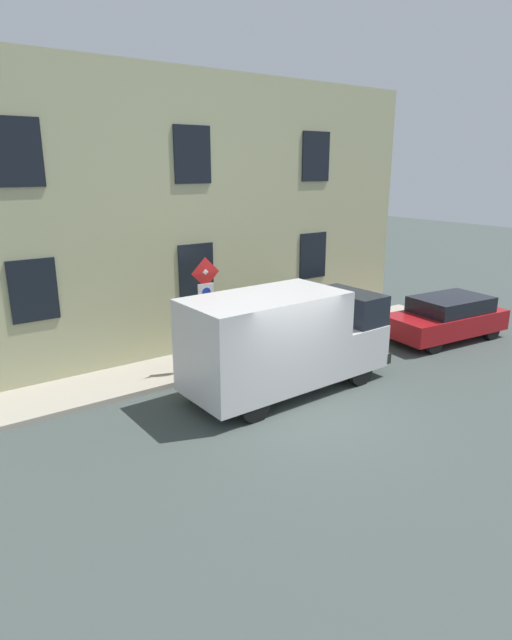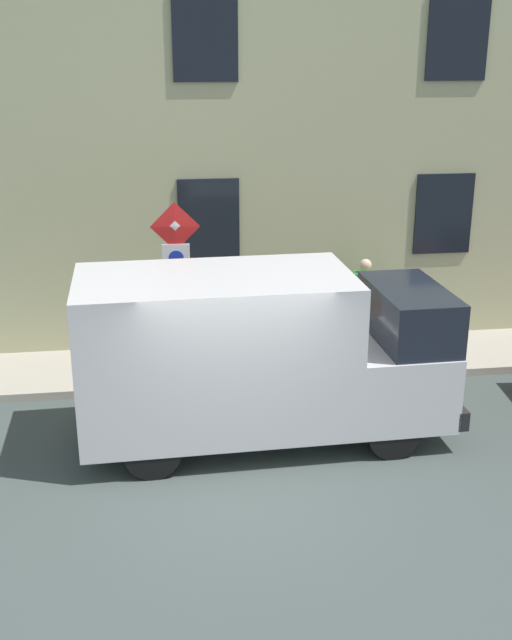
{
  "view_description": "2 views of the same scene",
  "coord_description": "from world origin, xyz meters",
  "px_view_note": "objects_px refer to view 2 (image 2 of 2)",
  "views": [
    {
      "loc": [
        -8.24,
        7.14,
        5.32
      ],
      "look_at": [
        2.89,
        -0.8,
        1.32
      ],
      "focal_mm": 29.42,
      "sensor_mm": 36.0,
      "label": 1
    },
    {
      "loc": [
        -8.96,
        1.03,
        5.4
      ],
      "look_at": [
        2.44,
        -0.55,
        1.37
      ],
      "focal_mm": 43.34,
      "sensor_mm": 36.0,
      "label": 2
    }
  ],
  "objects_px": {
    "bicycle_black": "(335,329)",
    "litter_bin": "(272,348)",
    "delivery_van": "(258,353)",
    "bicycle_red": "(284,331)",
    "sign_post_stacked": "(176,268)",
    "pedestrian": "(364,301)",
    "bicycle_blue": "(386,327)"
  },
  "relations": [
    {
      "from": "bicycle_red",
      "to": "pedestrian",
      "type": "height_order",
      "value": "pedestrian"
    },
    {
      "from": "sign_post_stacked",
      "to": "bicycle_black",
      "type": "bearing_deg",
      "value": -69.12
    },
    {
      "from": "bicycle_black",
      "to": "pedestrian",
      "type": "distance_m",
      "value": 0.75
    },
    {
      "from": "delivery_van",
      "to": "pedestrian",
      "type": "height_order",
      "value": "delivery_van"
    },
    {
      "from": "sign_post_stacked",
      "to": "litter_bin",
      "type": "relative_size",
      "value": 3.23
    },
    {
      "from": "bicycle_blue",
      "to": "pedestrian",
      "type": "distance_m",
      "value": 0.74
    },
    {
      "from": "delivery_van",
      "to": "bicycle_red",
      "type": "height_order",
      "value": "delivery_van"
    },
    {
      "from": "bicycle_black",
      "to": "bicycle_blue",
      "type": "bearing_deg",
      "value": 175.21
    },
    {
      "from": "sign_post_stacked",
      "to": "delivery_van",
      "type": "distance_m",
      "value": 2.31
    },
    {
      "from": "delivery_van",
      "to": "bicycle_blue",
      "type": "xyz_separation_m",
      "value": [
        3.03,
        -2.84,
        -0.82
      ]
    },
    {
      "from": "delivery_van",
      "to": "bicycle_red",
      "type": "bearing_deg",
      "value": 71.9
    },
    {
      "from": "bicycle_blue",
      "to": "pedestrian",
      "type": "xyz_separation_m",
      "value": [
        -0.11,
        0.48,
        0.56
      ]
    },
    {
      "from": "bicycle_red",
      "to": "litter_bin",
      "type": "distance_m",
      "value": 1.05
    },
    {
      "from": "pedestrian",
      "to": "bicycle_black",
      "type": "bearing_deg",
      "value": 89.18
    },
    {
      "from": "bicycle_black",
      "to": "litter_bin",
      "type": "distance_m",
      "value": 1.66
    },
    {
      "from": "bicycle_blue",
      "to": "pedestrian",
      "type": "relative_size",
      "value": 1.0
    },
    {
      "from": "bicycle_blue",
      "to": "litter_bin",
      "type": "distance_m",
      "value": 2.51
    },
    {
      "from": "bicycle_red",
      "to": "bicycle_blue",
      "type": "bearing_deg",
      "value": 172.99
    },
    {
      "from": "bicycle_red",
      "to": "pedestrian",
      "type": "relative_size",
      "value": 1.0
    },
    {
      "from": "bicycle_blue",
      "to": "bicycle_black",
      "type": "distance_m",
      "value": 0.97
    },
    {
      "from": "pedestrian",
      "to": "litter_bin",
      "type": "xyz_separation_m",
      "value": [
        -0.87,
        1.83,
        -0.48
      ]
    },
    {
      "from": "sign_post_stacked",
      "to": "bicycle_red",
      "type": "height_order",
      "value": "sign_post_stacked"
    },
    {
      "from": "bicycle_blue",
      "to": "bicycle_red",
      "type": "bearing_deg",
      "value": -0.9
    },
    {
      "from": "sign_post_stacked",
      "to": "pedestrian",
      "type": "relative_size",
      "value": 1.69
    },
    {
      "from": "bicycle_red",
      "to": "delivery_van",
      "type": "bearing_deg",
      "value": 66.31
    },
    {
      "from": "sign_post_stacked",
      "to": "bicycle_black",
      "type": "distance_m",
      "value": 3.51
    },
    {
      "from": "delivery_van",
      "to": "bicycle_black",
      "type": "distance_m",
      "value": 3.66
    },
    {
      "from": "bicycle_blue",
      "to": "bicycle_red",
      "type": "relative_size",
      "value": 1.0
    },
    {
      "from": "bicycle_blue",
      "to": "litter_bin",
      "type": "xyz_separation_m",
      "value": [
        -0.98,
        2.3,
        0.08
      ]
    },
    {
      "from": "delivery_van",
      "to": "bicycle_black",
      "type": "xyz_separation_m",
      "value": [
        3.03,
        -1.88,
        -0.82
      ]
    },
    {
      "from": "bicycle_black",
      "to": "litter_bin",
      "type": "relative_size",
      "value": 1.9
    },
    {
      "from": "bicycle_black",
      "to": "bicycle_red",
      "type": "relative_size",
      "value": 1.0
    }
  ]
}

